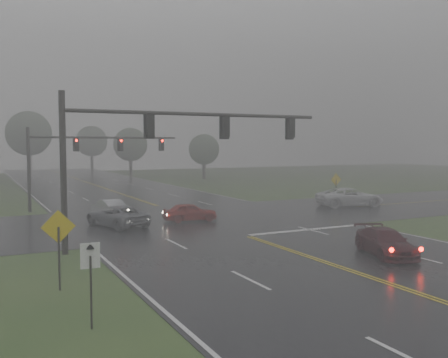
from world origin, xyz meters
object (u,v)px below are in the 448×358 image
sedan_red (190,221)px  car_grey (117,227)px  pickup_white (350,206)px  signal_gantry_near (154,140)px  signal_gantry_far (79,152)px  sedan_maroon (385,256)px  sedan_silver (109,217)px

sedan_red → car_grey: car_grey is taller
pickup_white → signal_gantry_near: size_ratio=0.38×
car_grey → signal_gantry_near: 8.86m
pickup_white → signal_gantry_far: size_ratio=0.46×
sedan_maroon → sedan_silver: (-8.72, 18.73, 0.00)m
sedan_maroon → car_grey: car_grey is taller
sedan_maroon → sedan_silver: sedan_silver is taller
sedan_silver → signal_gantry_far: (-1.09, 5.43, 4.70)m
sedan_maroon → sedan_red: 14.67m
pickup_white → signal_gantry_far: 23.22m
sedan_maroon → pickup_white: size_ratio=0.77×
car_grey → pickup_white: bearing=165.0°
pickup_white → signal_gantry_near: signal_gantry_near is taller
sedan_red → pickup_white: (15.46, 1.50, 0.00)m
pickup_white → signal_gantry_far: signal_gantry_far is taller
sedan_silver → car_grey: bearing=74.5°
sedan_silver → sedan_red: bearing=125.7°
car_grey → signal_gantry_near: (0.22, -6.90, 5.56)m
car_grey → sedan_maroon: bearing=104.4°
sedan_red → sedan_silver: size_ratio=0.95×
sedan_red → signal_gantry_near: size_ratio=0.25×
car_grey → sedan_red: bearing=159.8°
car_grey → signal_gantry_far: size_ratio=0.40×
sedan_silver → pickup_white: (19.96, -3.18, 0.00)m
sedan_maroon → car_grey: bearing=143.0°
sedan_silver → signal_gantry_far: bearing=-86.8°
sedan_silver → signal_gantry_far: size_ratio=0.32×
sedan_red → car_grey: size_ratio=0.76×
signal_gantry_far → sedan_maroon: bearing=-67.9°
sedan_maroon → signal_gantry_near: size_ratio=0.29×
sedan_maroon → signal_gantry_far: bearing=131.8°
sedan_red → signal_gantry_far: 12.47m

